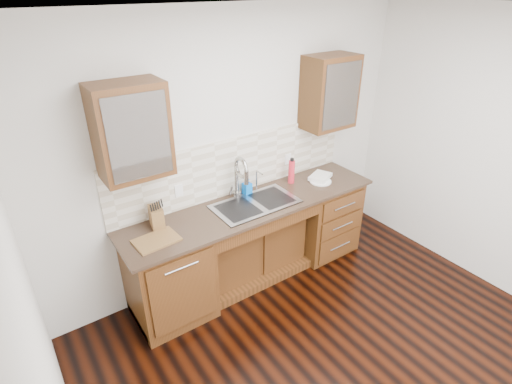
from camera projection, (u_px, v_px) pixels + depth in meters
ground at (351, 372)px, 3.34m from camera, size 4.00×3.50×0.10m
ceiling at (413, 4)px, 2.02m from camera, size 4.00×3.50×0.10m
wall_back at (233, 150)px, 3.99m from camera, size 4.00×0.10×2.70m
base_cabinet_left at (169, 276)px, 3.68m from camera, size 0.70×0.62×0.88m
base_cabinet_center at (249, 245)px, 4.26m from camera, size 1.20×0.44×0.70m
base_cabinet_right at (321, 215)px, 4.63m from camera, size 0.70×0.62×0.88m
countertop at (255, 205)px, 3.93m from camera, size 2.70×0.65×0.03m
backsplash at (237, 165)px, 4.01m from camera, size 2.70×0.02×0.59m
sink at (255, 212)px, 3.95m from camera, size 0.84×0.46×0.19m
faucet at (236, 179)px, 3.95m from camera, size 0.04×0.04×0.40m
filter_tap at (257, 180)px, 4.12m from camera, size 0.02×0.02×0.24m
upper_cabinet_left at (131, 131)px, 3.08m from camera, size 0.55×0.34×0.75m
upper_cabinet_right at (329, 92)px, 4.13m from camera, size 0.55×0.34×0.75m
outlet_left at (179, 191)px, 3.72m from camera, size 0.08×0.01×0.12m
outlet_right at (288, 159)px, 4.37m from camera, size 0.08×0.01×0.12m
soap_bottle at (247, 186)px, 4.06m from camera, size 0.08×0.09×0.18m
water_bottle at (291, 172)px, 4.27m from camera, size 0.08×0.08×0.25m
plate at (320, 181)px, 4.34m from camera, size 0.30×0.30×0.01m
dish_towel at (320, 177)px, 4.38m from camera, size 0.30×0.27×0.04m
knife_block at (156, 217)px, 3.52m from camera, size 0.13×0.19×0.19m
cutting_board at (156, 240)px, 3.36m from camera, size 0.38×0.28×0.02m
cup_left_a at (116, 140)px, 3.04m from camera, size 0.16×0.16×0.10m
cup_left_b at (145, 135)px, 3.16m from camera, size 0.11×0.11×0.09m
cup_right_a at (320, 100)px, 4.09m from camera, size 0.15×0.15×0.09m
cup_right_b at (332, 97)px, 4.18m from camera, size 0.11×0.11×0.09m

